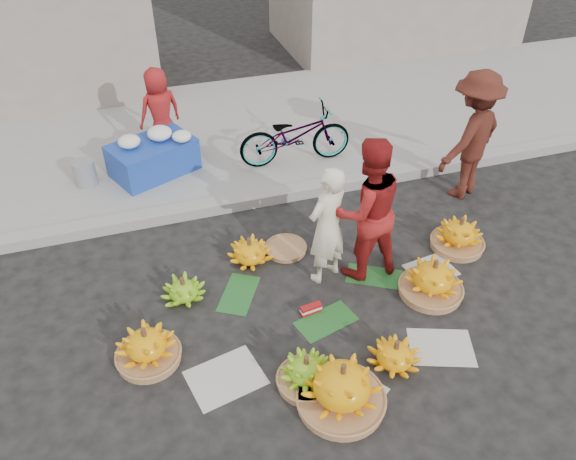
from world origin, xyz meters
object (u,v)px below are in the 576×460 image
object	(u,v)px
vendor_cream	(327,226)
bicycle	(295,135)
flower_table	(153,155)
banana_bunch_4	(433,279)
banana_bunch_0	(147,347)

from	to	relation	value
vendor_cream	bicycle	distance (m)	2.47
vendor_cream	flower_table	world-z (taller)	vendor_cream
vendor_cream	flower_table	distance (m)	3.22
flower_table	bicycle	bearing A→B (deg)	-33.20
banana_bunch_4	flower_table	bearing A→B (deg)	127.98
banana_bunch_4	vendor_cream	distance (m)	1.34
banana_bunch_0	flower_table	distance (m)	3.45
banana_bunch_0	banana_bunch_4	distance (m)	3.17
banana_bunch_0	bicycle	distance (m)	4.01
vendor_cream	flower_table	xyz separation A→B (m)	(-1.62, 2.77, -0.34)
vendor_cream	flower_table	size ratio (longest dim) A/B	1.09
banana_bunch_0	banana_bunch_4	size ratio (longest dim) A/B	1.02
bicycle	flower_table	bearing A→B (deg)	83.88
vendor_cream	bicycle	bearing A→B (deg)	-125.51
banana_bunch_0	vendor_cream	distance (m)	2.29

